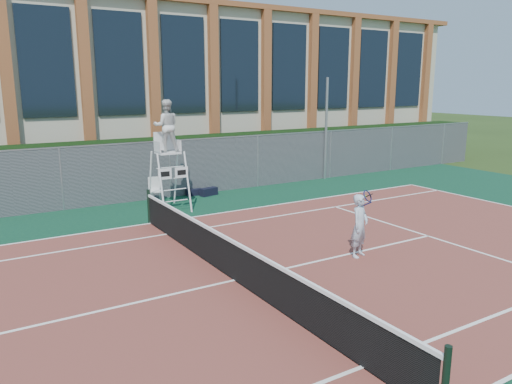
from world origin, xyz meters
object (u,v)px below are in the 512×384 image
steel_pole (326,129)px  plastic_chair (155,188)px  umpire_chair (166,129)px  tennis_player (360,225)px

steel_pole → plastic_chair: bearing=-175.9°
umpire_chair → plastic_chair: 2.48m
steel_pole → plastic_chair: (-8.50, -0.61, -1.73)m
plastic_chair → tennis_player: tennis_player is taller
tennis_player → plastic_chair: bearing=105.8°
umpire_chair → tennis_player: umpire_chair is taller
tennis_player → umpire_chair: bearing=107.1°
umpire_chair → tennis_player: 7.89m
umpire_chair → plastic_chair: bearing=96.8°
umpire_chair → plastic_chair: size_ratio=3.94×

